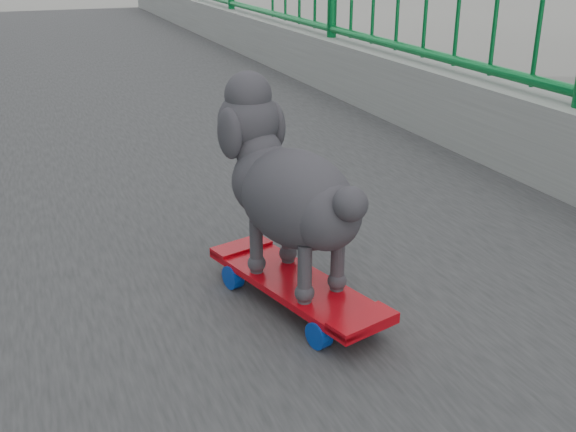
# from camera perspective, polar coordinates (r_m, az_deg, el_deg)

# --- Properties ---
(skateboard) EXTENTS (0.29, 0.56, 0.07)m
(skateboard) POSITION_cam_1_polar(r_m,az_deg,el_deg) (1.64, 0.65, -6.00)
(skateboard) COLOR #C00610
(skateboard) RESTS_ON footbridge
(poodle) EXTENTS (0.30, 0.50, 0.43)m
(poodle) POSITION_cam_1_polar(r_m,az_deg,el_deg) (1.56, 0.07, 2.50)
(poodle) COLOR #2B292E
(poodle) RESTS_ON skateboard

